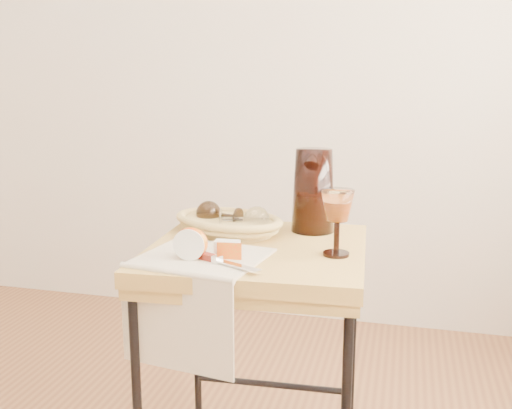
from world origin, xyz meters
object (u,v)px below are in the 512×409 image
(bread_basket, at_px, (228,225))
(goblet_lying_b, at_px, (241,219))
(side_table, at_px, (258,369))
(wine_goblet, at_px, (337,222))
(tea_towel, at_px, (202,257))
(table_knife, at_px, (219,259))
(goblet_lying_a, at_px, (221,215))
(apple_half, at_px, (191,243))
(pitcher, at_px, (313,190))

(bread_basket, bearing_deg, goblet_lying_b, -4.13)
(side_table, bearing_deg, wine_goblet, -9.94)
(tea_towel, relative_size, table_knife, 1.33)
(goblet_lying_a, xyz_separation_m, wine_goblet, (0.37, -0.16, 0.04))
(apple_half, bearing_deg, table_knife, -18.78)
(tea_towel, distance_m, goblet_lying_b, 0.25)
(table_knife, bearing_deg, wine_goblet, 55.33)
(side_table, relative_size, pitcher, 2.57)
(bread_basket, relative_size, goblet_lying_b, 2.54)
(bread_basket, height_order, wine_goblet, wine_goblet)
(apple_half, bearing_deg, pitcher, 52.17)
(bread_basket, xyz_separation_m, goblet_lying_b, (0.05, -0.02, 0.03))
(goblet_lying_b, height_order, pitcher, pitcher)
(table_knife, bearing_deg, bread_basket, 128.40)
(goblet_lying_a, height_order, wine_goblet, wine_goblet)
(tea_towel, height_order, bread_basket, bread_basket)
(tea_towel, bearing_deg, bread_basket, 100.72)
(goblet_lying_b, height_order, wine_goblet, wine_goblet)
(tea_towel, xyz_separation_m, goblet_lying_a, (-0.04, 0.27, 0.05))
(apple_half, relative_size, table_knife, 0.38)
(pitcher, height_order, table_knife, pitcher)
(bread_basket, bearing_deg, goblet_lying_a, 171.10)
(goblet_lying_a, bearing_deg, goblet_lying_b, 171.65)
(goblet_lying_a, distance_m, apple_half, 0.30)
(apple_half, height_order, table_knife, apple_half)
(pitcher, xyz_separation_m, table_knife, (-0.17, -0.39, -0.11))
(side_table, bearing_deg, apple_half, -127.10)
(tea_towel, bearing_deg, wine_goblet, 26.93)
(tea_towel, relative_size, pitcher, 1.05)
(table_knife, bearing_deg, apple_half, -169.68)
(pitcher, distance_m, table_knife, 0.44)
(pitcher, relative_size, wine_goblet, 1.63)
(goblet_lying_b, relative_size, pitcher, 0.42)
(side_table, relative_size, wine_goblet, 4.20)
(side_table, relative_size, goblet_lying_b, 6.08)
(bread_basket, xyz_separation_m, pitcher, (0.24, 0.09, 0.10))
(bread_basket, bearing_deg, apple_half, -74.47)
(goblet_lying_b, bearing_deg, wine_goblet, -37.41)
(pitcher, bearing_deg, tea_towel, -119.39)
(bread_basket, distance_m, goblet_lying_b, 0.05)
(side_table, bearing_deg, tea_towel, -126.16)
(goblet_lying_b, distance_m, table_knife, 0.29)
(tea_towel, bearing_deg, side_table, 62.27)
(wine_goblet, height_order, apple_half, wine_goblet)
(bread_basket, height_order, apple_half, apple_half)
(goblet_lying_a, bearing_deg, wine_goblet, 171.07)
(goblet_lying_b, bearing_deg, goblet_lying_a, 143.31)
(tea_towel, xyz_separation_m, apple_half, (-0.02, -0.02, 0.04))
(pitcher, distance_m, apple_half, 0.45)
(pitcher, bearing_deg, table_knife, -109.26)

